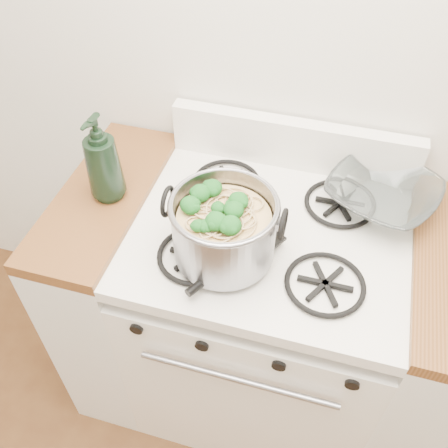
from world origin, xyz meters
TOP-DOWN VIEW (x-y plane):
  - gas_range at (0.00, 1.26)m, footprint 0.76×0.66m
  - counter_left at (-0.51, 1.26)m, footprint 0.25×0.65m
  - stock_pot at (-0.10, 1.14)m, footprint 0.30×0.27m
  - spatula at (-0.02, 1.20)m, footprint 0.41×0.41m
  - glass_bowl at (0.28, 1.43)m, footprint 0.16×0.16m
  - bottle at (-0.48, 1.26)m, footprint 0.11×0.11m

SIDE VIEW (x-z plane):
  - gas_range at x=0.00m, z-range -0.03..0.90m
  - counter_left at x=-0.51m, z-range 0.00..0.92m
  - spatula at x=-0.02m, z-range 0.92..0.95m
  - glass_bowl at x=0.28m, z-range 0.92..0.95m
  - stock_pot at x=-0.10m, z-range 0.92..1.10m
  - bottle at x=-0.48m, z-range 0.92..1.19m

